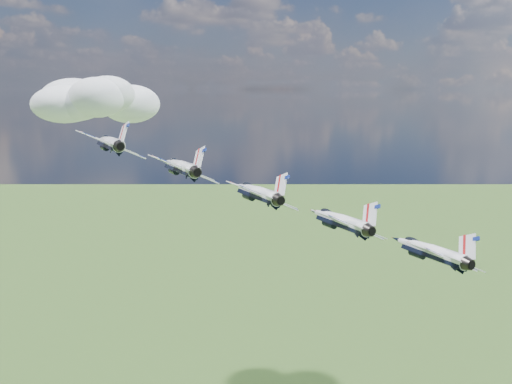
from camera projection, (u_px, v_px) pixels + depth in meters
name	position (u px, v px, depth m)	size (l,w,h in m)	color
cloud_far	(93.00, 103.00, 289.91)	(66.58, 52.32, 26.16)	white
jet_0	(109.00, 142.00, 89.35)	(10.33, 15.29, 4.57)	white
jet_1	(180.00, 166.00, 86.06)	(10.33, 15.29, 4.57)	white
jet_2	(256.00, 192.00, 82.78)	(10.33, 15.29, 4.57)	white
jet_3	(338.00, 220.00, 79.49)	(10.33, 15.29, 4.57)	white
jet_4	(428.00, 250.00, 76.21)	(10.33, 15.29, 4.57)	white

